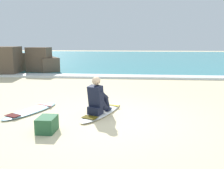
# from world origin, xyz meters

# --- Properties ---
(ground_plane) EXTENTS (80.00, 80.00, 0.00)m
(ground_plane) POSITION_xyz_m (0.00, 0.00, 0.00)
(ground_plane) COLOR beige
(sea) EXTENTS (80.00, 28.00, 0.10)m
(sea) POSITION_xyz_m (0.00, 20.46, 0.05)
(sea) COLOR teal
(sea) RESTS_ON ground
(breaking_foam) EXTENTS (80.00, 0.90, 0.11)m
(breaking_foam) POSITION_xyz_m (0.00, 6.76, 0.06)
(breaking_foam) COLOR white
(breaking_foam) RESTS_ON ground
(surfboard_main) EXTENTS (1.18, 2.10, 0.08)m
(surfboard_main) POSITION_xyz_m (-0.31, 0.58, 0.04)
(surfboard_main) COLOR white
(surfboard_main) RESTS_ON ground
(surfer_seated) EXTENTS (0.58, 0.77, 0.95)m
(surfer_seated) POSITION_xyz_m (-0.40, 0.33, 0.44)
(surfer_seated) COLOR black
(surfer_seated) RESTS_ON surfboard_main
(surfboard_spare_near) EXTENTS (1.20, 1.91, 0.08)m
(surfboard_spare_near) POSITION_xyz_m (-2.24, 0.50, 0.04)
(surfboard_spare_near) COLOR #9ED1E5
(surfboard_spare_near) RESTS_ON ground
(rock_outcrop_distant) EXTENTS (3.77, 2.86, 1.56)m
(rock_outcrop_distant) POSITION_xyz_m (-5.96, 7.76, 0.65)
(rock_outcrop_distant) COLOR brown
(rock_outcrop_distant) RESTS_ON ground
(beach_bag) EXTENTS (0.36, 0.48, 0.32)m
(beach_bag) POSITION_xyz_m (-1.31, -0.83, 0.16)
(beach_bag) COLOR #285B38
(beach_bag) RESTS_ON ground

